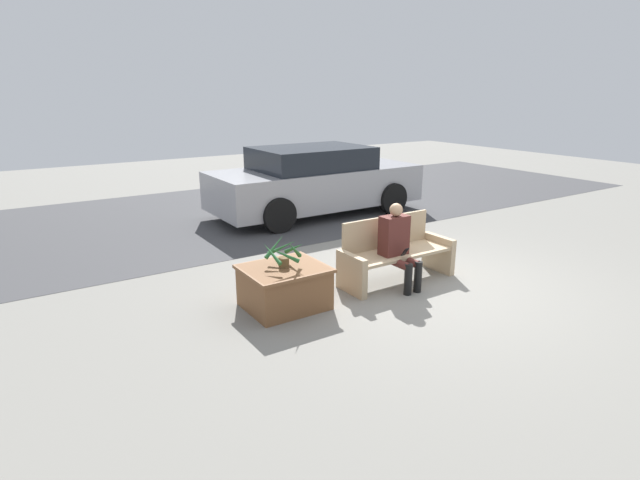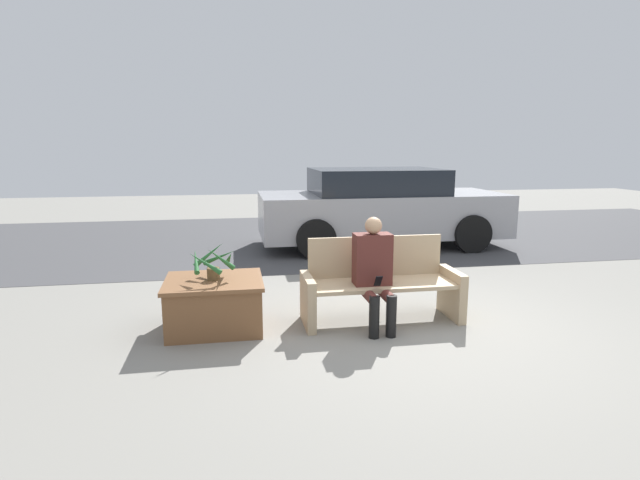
# 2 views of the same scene
# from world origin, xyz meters

# --- Properties ---
(ground_plane) EXTENTS (30.00, 30.00, 0.00)m
(ground_plane) POSITION_xyz_m (0.00, 0.00, 0.00)
(ground_plane) COLOR gray
(road_surface) EXTENTS (20.00, 6.00, 0.01)m
(road_surface) POSITION_xyz_m (0.00, 5.41, 0.00)
(road_surface) COLOR #424244
(road_surface) RESTS_ON ground_plane
(bench) EXTENTS (1.68, 0.58, 0.88)m
(bench) POSITION_xyz_m (-0.26, 0.37, 0.40)
(bench) COLOR tan
(bench) RESTS_ON ground_plane
(person_seated) EXTENTS (0.38, 0.57, 1.14)m
(person_seated) POSITION_xyz_m (-0.38, 0.18, 0.61)
(person_seated) COLOR #51231E
(person_seated) RESTS_ON ground_plane
(planter_box) EXTENTS (0.98, 0.84, 0.52)m
(planter_box) POSITION_xyz_m (-2.01, 0.39, 0.28)
(planter_box) COLOR brown
(planter_box) RESTS_ON ground_plane
(potted_plant) EXTENTS (0.48, 0.49, 0.38)m
(potted_plant) POSITION_xyz_m (-2.00, 0.40, 0.70)
(potted_plant) COLOR brown
(potted_plant) RESTS_ON planter_box
(parked_car) EXTENTS (4.49, 1.98, 1.44)m
(parked_car) POSITION_xyz_m (0.92, 4.30, 0.72)
(parked_car) COLOR #99999E
(parked_car) RESTS_ON ground_plane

